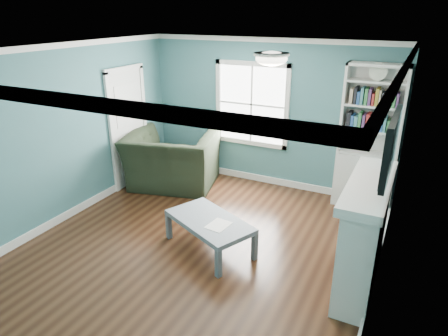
% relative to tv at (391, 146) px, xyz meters
% --- Properties ---
extents(floor, '(5.00, 5.00, 0.00)m').
position_rel_tv_xyz_m(floor, '(-2.20, -0.20, -1.72)').
color(floor, black).
rests_on(floor, ground).
extents(room_walls, '(5.00, 5.00, 5.00)m').
position_rel_tv_xyz_m(room_walls, '(-2.20, -0.20, -0.14)').
color(room_walls, '#396E74').
rests_on(room_walls, ground).
extents(trim, '(4.50, 5.00, 2.60)m').
position_rel_tv_xyz_m(trim, '(-2.20, -0.20, -0.49)').
color(trim, white).
rests_on(trim, ground).
extents(window, '(1.40, 0.06, 1.50)m').
position_rel_tv_xyz_m(window, '(-2.50, 2.29, -0.27)').
color(window, white).
rests_on(window, room_walls).
extents(bookshelf, '(0.90, 0.35, 2.31)m').
position_rel_tv_xyz_m(bookshelf, '(-0.43, 2.10, -0.80)').
color(bookshelf, silver).
rests_on(bookshelf, ground).
extents(fireplace, '(0.44, 1.58, 1.30)m').
position_rel_tv_xyz_m(fireplace, '(-0.12, 0.00, -1.09)').
color(fireplace, black).
rests_on(fireplace, ground).
extents(tv, '(0.06, 1.10, 0.65)m').
position_rel_tv_xyz_m(tv, '(0.00, 0.00, 0.00)').
color(tv, black).
rests_on(tv, fireplace).
extents(door, '(0.12, 0.98, 2.17)m').
position_rel_tv_xyz_m(door, '(-4.42, 1.20, -0.65)').
color(door, silver).
rests_on(door, ground).
extents(ceiling_fixture, '(0.38, 0.38, 0.15)m').
position_rel_tv_xyz_m(ceiling_fixture, '(-1.30, -0.10, 0.82)').
color(ceiling_fixture, white).
rests_on(ceiling_fixture, room_walls).
extents(light_switch, '(0.08, 0.01, 0.12)m').
position_rel_tv_xyz_m(light_switch, '(-3.70, 2.28, -0.52)').
color(light_switch, white).
rests_on(light_switch, room_walls).
extents(recliner, '(1.73, 1.35, 1.34)m').
position_rel_tv_xyz_m(recliner, '(-3.65, 1.40, -1.06)').
color(recliner, black).
rests_on(recliner, ground).
extents(coffee_table, '(1.37, 1.10, 0.44)m').
position_rel_tv_xyz_m(coffee_table, '(-2.05, -0.14, -1.34)').
color(coffee_table, '#525A62').
rests_on(coffee_table, ground).
extents(paper_sheet, '(0.28, 0.34, 0.00)m').
position_rel_tv_xyz_m(paper_sheet, '(-1.88, -0.23, -1.28)').
color(paper_sheet, white).
rests_on(paper_sheet, coffee_table).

